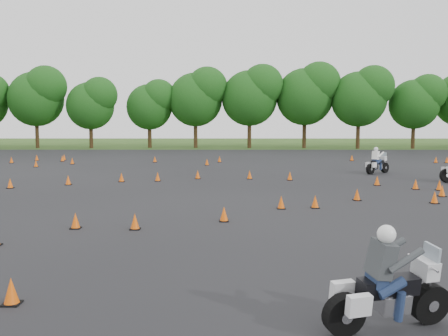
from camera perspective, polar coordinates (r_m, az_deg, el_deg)
ground at (r=17.14m, az=-0.07°, el=-5.29°), size 140.00×140.00×0.00m
asphalt_pad at (r=23.06m, az=0.02°, el=-2.48°), size 62.00×62.00×0.00m
treeline at (r=52.19m, az=3.29°, el=7.11°), size 87.12×32.16×10.90m
traffic_cones at (r=23.13m, az=-0.85°, el=-1.89°), size 36.72×32.41×0.45m
rider_grey at (r=8.16m, az=18.17°, el=-11.63°), size 2.28×1.31×1.68m
rider_white at (r=31.26m, az=17.19°, el=0.85°), size 2.01×1.78×1.59m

